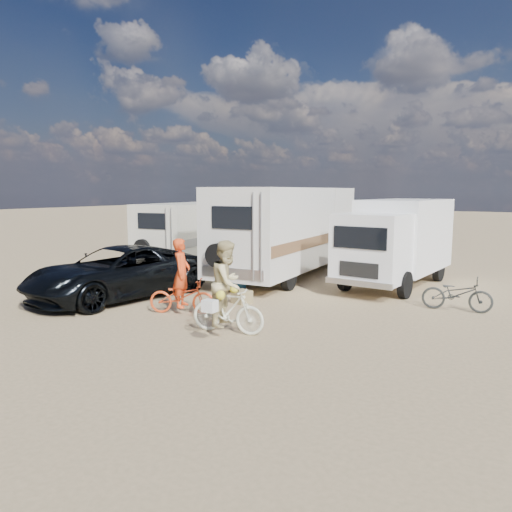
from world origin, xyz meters
The scene contains 12 objects.
ground centered at (0.00, 0.00, 0.00)m, with size 140.00×140.00×0.00m, color tan.
rv_main centered at (-0.40, 6.84, 1.60)m, with size 2.45×8.11×3.21m, color white, non-canonical shape.
rv_left centered at (-4.93, 7.59, 1.30)m, with size 2.17×6.87×2.60m, color #F1E2D0, non-canonical shape.
box_truck centered at (3.50, 6.87, 1.41)m, with size 2.11×5.61×2.81m, color white, non-canonical shape.
dark_suv centered at (-3.01, 1.00, 0.75)m, with size 2.49×5.39×1.50m, color black.
bike_man centered at (-0.25, 0.51, 0.44)m, with size 0.59×1.69×0.89m, color #D24218.
bike_woman centered at (1.69, -0.34, 0.51)m, with size 0.48×1.70×1.02m, color beige.
rider_man centered at (-0.25, 0.51, 0.87)m, with size 0.63×0.42×1.74m, color #E44117.
rider_woman centered at (1.69, -0.34, 0.93)m, with size 0.91×0.71×1.87m, color #CBB97E.
bike_parked centered at (5.76, 4.28, 0.45)m, with size 0.60×1.73×0.91m, color #262826.
cooler centered at (-0.79, 3.90, 0.21)m, with size 0.53×0.39×0.42m, color #23629A.
crate centered at (0.47, 2.23, 0.18)m, with size 0.44×0.44×0.36m, color olive.
Camera 1 is at (7.38, -8.95, 3.11)m, focal length 33.89 mm.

